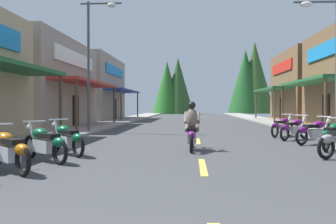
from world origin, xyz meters
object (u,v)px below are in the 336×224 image
(motorcycle_parked_right_4, at_px, (315,131))
(motorcycle_parked_left_2, at_px, (45,143))
(streetlamp_left, at_px, (94,49))
(rider_cruising_lead, at_px, (192,130))
(motorcycle_parked_left_1, at_px, (9,150))
(motorcycle_parked_right_6, at_px, (282,126))
(motorcycle_parked_right_3, at_px, (333,135))
(motorcycle_parked_left_3, at_px, (67,138))
(streetlamp_right, at_px, (328,48))
(motorcycle_parked_right_5, at_px, (294,128))

(motorcycle_parked_right_4, relative_size, motorcycle_parked_left_2, 1.05)
(streetlamp_left, xyz_separation_m, rider_cruising_lead, (5.09, -7.21, -3.75))
(motorcycle_parked_right_4, distance_m, motorcycle_parked_left_1, 10.57)
(motorcycle_parked_right_6, distance_m, motorcycle_parked_left_1, 12.56)
(streetlamp_left, distance_m, motorcycle_parked_left_2, 10.71)
(motorcycle_parked_right_3, xyz_separation_m, motorcycle_parked_right_4, (-0.01, 1.74, 0.00))
(motorcycle_parked_right_6, relative_size, motorcycle_parked_left_2, 1.00)
(motorcycle_parked_left_1, height_order, motorcycle_parked_left_3, same)
(motorcycle_parked_right_6, bearing_deg, streetlamp_right, -103.73)
(motorcycle_parked_left_2, height_order, motorcycle_parked_left_3, same)
(streetlamp_left, relative_size, rider_cruising_lead, 3.20)
(motorcycle_parked_right_3, bearing_deg, rider_cruising_lead, 130.83)
(streetlamp_right, xyz_separation_m, motorcycle_parked_left_2, (-9.30, -6.26, -3.31))
(streetlamp_left, bearing_deg, motorcycle_parked_right_3, -35.32)
(streetlamp_right, distance_m, motorcycle_parked_left_3, 10.95)
(motorcycle_parked_left_1, bearing_deg, motorcycle_parked_left_2, -56.10)
(streetlamp_right, height_order, motorcycle_parked_right_5, streetlamp_right)
(motorcycle_parked_right_4, xyz_separation_m, motorcycle_parked_left_1, (-8.50, -6.27, 0.00))
(motorcycle_parked_left_2, bearing_deg, streetlamp_right, -107.00)
(motorcycle_parked_right_4, bearing_deg, motorcycle_parked_right_5, 64.17)
(streetlamp_left, height_order, motorcycle_parked_right_6, streetlamp_left)
(motorcycle_parked_right_3, bearing_deg, motorcycle_parked_right_4, 36.23)
(motorcycle_parked_right_4, relative_size, rider_cruising_lead, 0.85)
(motorcycle_parked_right_5, distance_m, motorcycle_parked_left_1, 11.47)
(rider_cruising_lead, bearing_deg, motorcycle_parked_left_2, 126.70)
(motorcycle_parked_right_5, xyz_separation_m, motorcycle_parked_left_1, (-8.23, -7.99, 0.00))
(streetlamp_right, xyz_separation_m, motorcycle_parked_right_6, (-1.38, 1.85, -3.31))
(motorcycle_parked_right_6, bearing_deg, motorcycle_parked_right_4, -133.96)
(motorcycle_parked_right_3, relative_size, motorcycle_parked_left_2, 1.04)
(streetlamp_left, height_order, motorcycle_parked_left_3, streetlamp_left)
(motorcycle_parked_left_1, relative_size, motorcycle_parked_left_3, 1.04)
(streetlamp_right, xyz_separation_m, motorcycle_parked_left_3, (-9.18, -4.96, -3.31))
(streetlamp_right, bearing_deg, motorcycle_parked_right_4, -124.34)
(streetlamp_left, height_order, motorcycle_parked_left_1, streetlamp_left)
(motorcycle_parked_right_4, distance_m, motorcycle_parked_right_6, 3.33)
(streetlamp_right, distance_m, motorcycle_parked_left_2, 11.69)
(motorcycle_parked_right_4, bearing_deg, motorcycle_parked_right_3, -124.53)
(motorcycle_parked_left_1, bearing_deg, motorcycle_parked_right_5, -94.30)
(motorcycle_parked_right_3, height_order, motorcycle_parked_right_5, same)
(motorcycle_parked_left_1, distance_m, motorcycle_parked_left_3, 2.80)
(streetlamp_right, distance_m, motorcycle_parked_left_1, 12.69)
(motorcycle_parked_right_4, height_order, motorcycle_parked_right_5, same)
(streetlamp_left, relative_size, motorcycle_parked_left_1, 4.11)
(streetlamp_right, xyz_separation_m, motorcycle_parked_right_5, (-1.27, 0.25, -3.31))
(motorcycle_parked_right_5, xyz_separation_m, motorcycle_parked_left_2, (-8.03, -6.51, 0.00))
(motorcycle_parked_right_3, height_order, motorcycle_parked_right_4, same)
(motorcycle_parked_right_3, distance_m, motorcycle_parked_right_5, 3.47)
(motorcycle_parked_right_5, xyz_separation_m, rider_cruising_lead, (-4.28, -3.84, 0.17))
(motorcycle_parked_right_5, bearing_deg, motorcycle_parked_left_3, 169.89)
(motorcycle_parked_right_4, relative_size, motorcycle_parked_left_3, 1.14)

